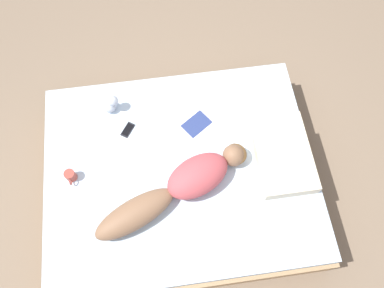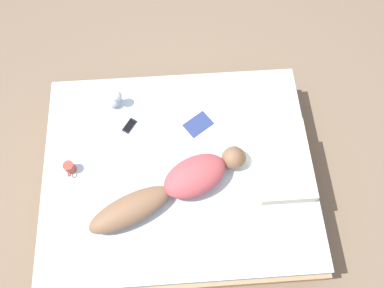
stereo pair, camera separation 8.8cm
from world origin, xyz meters
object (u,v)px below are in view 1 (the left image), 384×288
Objects in this scene: person at (180,187)px; cell_phone at (128,130)px; coffee_mug at (71,176)px; open_magazine at (187,115)px.

cell_phone is at bearing -171.68° from person.
person is 10.67× the size of coffee_mug.
cell_phone is (-0.59, -0.37, -0.10)m from person.
coffee_mug reaches higher than open_magazine.
person is at bearing -47.00° from open_magazine.
cell_phone is (-0.37, 0.47, -0.05)m from coffee_mug.
open_magazine is at bearing 143.54° from person.
cell_phone is at bearing -116.83° from open_magazine.
coffee_mug is (-0.23, -0.85, -0.05)m from person.
open_magazine is 1.09m from coffee_mug.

